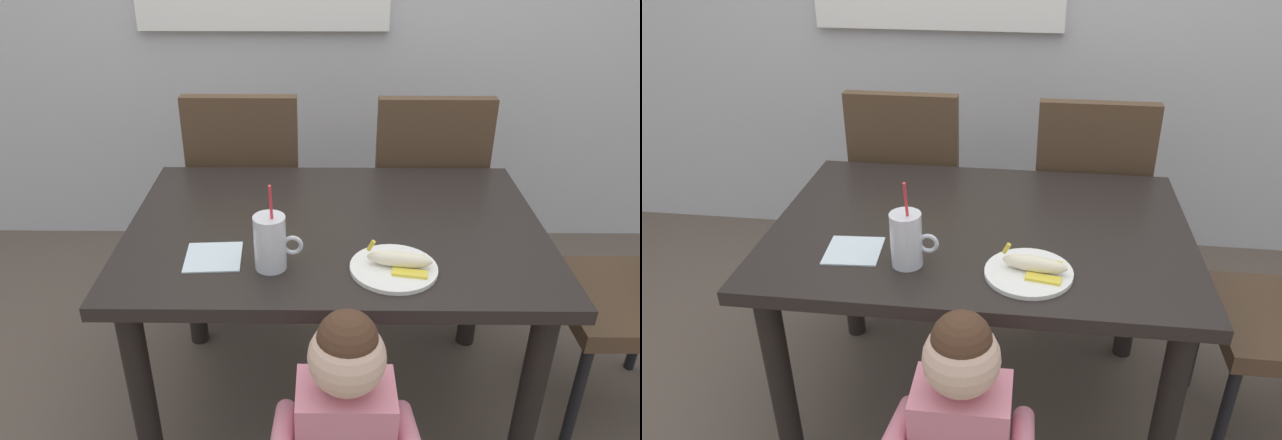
% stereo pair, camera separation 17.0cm
% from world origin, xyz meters
% --- Properties ---
extents(ground_plane, '(24.00, 24.00, 0.00)m').
position_xyz_m(ground_plane, '(0.00, 0.00, 0.00)').
color(ground_plane, brown).
extents(dining_table, '(1.23, 0.85, 0.72)m').
position_xyz_m(dining_table, '(0.00, 0.00, 0.61)').
color(dining_table, black).
rests_on(dining_table, ground).
extents(dining_chair_left, '(0.44, 0.45, 0.96)m').
position_xyz_m(dining_chair_left, '(-0.34, 0.62, 0.54)').
color(dining_chair_left, '#4C3826').
rests_on(dining_chair_left, ground).
extents(dining_chair_right, '(0.44, 0.45, 0.96)m').
position_xyz_m(dining_chair_right, '(0.37, 0.61, 0.54)').
color(dining_chair_right, '#4C3826').
rests_on(dining_chair_right, ground).
extents(toddler_standing, '(0.33, 0.24, 0.84)m').
position_xyz_m(toddler_standing, '(0.02, -0.59, 0.53)').
color(toddler_standing, '#3F4760').
rests_on(toddler_standing, ground).
extents(milk_cup, '(0.13, 0.08, 0.25)m').
position_xyz_m(milk_cup, '(-0.17, -0.24, 0.79)').
color(milk_cup, silver).
rests_on(milk_cup, dining_table).
extents(snack_plate, '(0.23, 0.23, 0.01)m').
position_xyz_m(snack_plate, '(0.15, -0.25, 0.73)').
color(snack_plate, white).
rests_on(snack_plate, dining_table).
extents(peeled_banana, '(0.18, 0.12, 0.07)m').
position_xyz_m(peeled_banana, '(0.16, -0.25, 0.75)').
color(peeled_banana, '#F4EAC6').
rests_on(peeled_banana, snack_plate).
extents(paper_napkin, '(0.16, 0.16, 0.00)m').
position_xyz_m(paper_napkin, '(-0.33, -0.19, 0.72)').
color(paper_napkin, silver).
rests_on(paper_napkin, dining_table).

